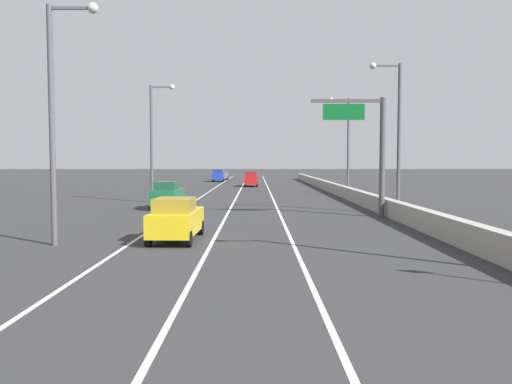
% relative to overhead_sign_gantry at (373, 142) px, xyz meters
% --- Properties ---
extents(ground_plane, '(320.00, 320.00, 0.00)m').
position_rel_overhead_sign_gantry_xyz_m(ground_plane, '(-7.11, 33.94, -4.73)').
color(ground_plane, '#2D2D30').
extents(lane_stripe_left, '(0.16, 130.00, 0.00)m').
position_rel_overhead_sign_gantry_xyz_m(lane_stripe_left, '(-12.61, 24.94, -4.73)').
color(lane_stripe_left, silver).
rests_on(lane_stripe_left, ground_plane).
extents(lane_stripe_center, '(0.16, 130.00, 0.00)m').
position_rel_overhead_sign_gantry_xyz_m(lane_stripe_center, '(-9.11, 24.94, -4.73)').
color(lane_stripe_center, silver).
rests_on(lane_stripe_center, ground_plane).
extents(lane_stripe_right, '(0.16, 130.00, 0.00)m').
position_rel_overhead_sign_gantry_xyz_m(lane_stripe_right, '(-5.61, 24.94, -4.73)').
color(lane_stripe_right, silver).
rests_on(lane_stripe_right, ground_plane).
extents(jersey_barrier_right, '(0.60, 120.00, 1.10)m').
position_rel_overhead_sign_gantry_xyz_m(jersey_barrier_right, '(1.34, 9.94, -4.18)').
color(jersey_barrier_right, '#9E998E').
rests_on(jersey_barrier_right, ground_plane).
extents(overhead_sign_gantry, '(4.68, 0.36, 7.50)m').
position_rel_overhead_sign_gantry_xyz_m(overhead_sign_gantry, '(0.00, 0.00, 0.00)').
color(overhead_sign_gantry, '#47474C').
rests_on(overhead_sign_gantry, ground_plane).
extents(lamp_post_right_second, '(2.14, 0.44, 10.03)m').
position_rel_overhead_sign_gantry_xyz_m(lamp_post_right_second, '(2.05, 1.96, 1.03)').
color(lamp_post_right_second, '#4C4C51').
rests_on(lamp_post_right_second, ground_plane).
extents(lamp_post_right_third, '(2.14, 0.44, 10.03)m').
position_rel_overhead_sign_gantry_xyz_m(lamp_post_right_third, '(2.05, 20.80, 1.03)').
color(lamp_post_right_third, '#4C4C51').
rests_on(lamp_post_right_third, ground_plane).
extents(lamp_post_left_near, '(2.14, 0.44, 10.03)m').
position_rel_overhead_sign_gantry_xyz_m(lamp_post_left_near, '(-15.44, -10.89, 1.03)').
color(lamp_post_left_near, '#4C4C51').
rests_on(lamp_post_left_near, ground_plane).
extents(lamp_post_left_mid, '(2.14, 0.44, 10.03)m').
position_rel_overhead_sign_gantry_xyz_m(lamp_post_left_mid, '(-15.87, 11.73, 1.03)').
color(lamp_post_left_mid, '#4C4C51').
rests_on(lamp_post_left_mid, ground_plane).
extents(car_green_0, '(1.96, 4.56, 2.04)m').
position_rel_overhead_sign_gantry_xyz_m(car_green_0, '(-13.77, 5.78, -3.71)').
color(car_green_0, '#196033').
rests_on(car_green_0, ground_plane).
extents(car_yellow_1, '(2.04, 4.55, 1.93)m').
position_rel_overhead_sign_gantry_xyz_m(car_yellow_1, '(-10.75, -9.65, -3.76)').
color(car_yellow_1, gold).
rests_on(car_yellow_1, ground_plane).
extents(car_red_2, '(1.89, 4.73, 2.09)m').
position_rel_overhead_sign_gantry_xyz_m(car_red_2, '(-7.88, 39.24, -3.69)').
color(car_red_2, red).
rests_on(car_red_2, ground_plane).
extents(car_blue_3, '(1.97, 4.69, 2.13)m').
position_rel_overhead_sign_gantry_xyz_m(car_blue_3, '(-13.72, 56.01, -3.67)').
color(car_blue_3, '#1E389E').
rests_on(car_blue_3, ground_plane).
extents(car_gray_4, '(1.93, 4.73, 1.86)m').
position_rel_overhead_sign_gantry_xyz_m(car_gray_4, '(-13.45, 64.43, -3.80)').
color(car_gray_4, slate).
rests_on(car_gray_4, ground_plane).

